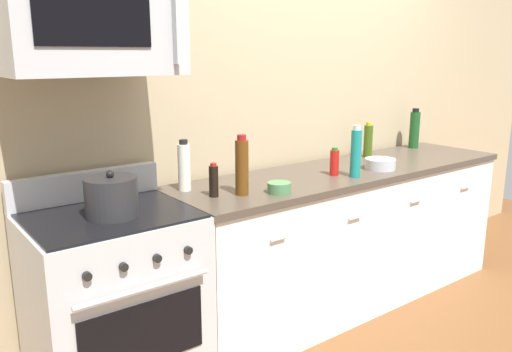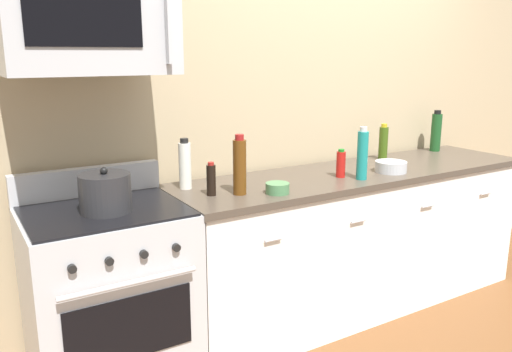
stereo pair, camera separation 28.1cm
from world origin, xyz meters
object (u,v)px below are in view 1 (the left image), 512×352
Objects in this scene: microwave at (92,28)px; bottle_wine_green at (414,129)px; bowl_steel_prep at (380,164)px; bottle_soy_sauce_dark at (214,181)px; bowl_green_glaze at (279,187)px; bottle_sparkling_teal at (356,153)px; stockpot at (111,197)px; bottle_wine_amber at (242,167)px; bottle_hot_sauce_red at (334,162)px; range_oven at (114,303)px; bottle_olive_oil at (368,141)px; bottle_vinegar_white at (184,166)px.

bottle_wine_green is (2.58, 0.17, -0.68)m from microwave.
microwave is at bearing 174.08° from bowl_steel_prep.
bottle_soy_sauce_dark is 0.35m from bowl_green_glaze.
stockpot is (-1.47, 0.13, -0.06)m from bottle_sparkling_teal.
bottle_wine_amber reaches higher than stockpot.
bottle_hot_sauce_red is at bearing -5.10° from microwave.
bottle_soy_sauce_dark is (0.55, -0.05, 0.54)m from range_oven.
bottle_olive_oil is at bearing 3.83° from microwave.
bottle_wine_green is 2.60m from stockpot.
bottle_wine_amber is at bearing -4.12° from stockpot.
stockpot is (-0.49, -0.21, -0.04)m from bottle_vinegar_white.
bottle_hot_sauce_red is (1.40, -0.12, -0.75)m from microwave.
bowl_steel_prep is at bearing 9.52° from bottle_sparkling_teal.
bottle_wine_amber is 0.69m from stockpot.
bottle_hot_sauce_red is 0.87× the size of bowl_steel_prep.
bottle_sparkling_teal is at bearing 0.51° from bowl_green_glaze.
microwave is at bearing -176.33° from bottle_wine_green.
bottle_olive_oil reaches higher than bowl_steel_prep.
stockpot is (-0.55, -0.01, 0.01)m from bottle_soy_sauce_dark.
bottle_soy_sauce_dark is at bearing -4.68° from range_oven.
bottle_sparkling_teal is at bearing -8.76° from bottle_soy_sauce_dark.
bottle_vinegar_white reaches higher than bottle_olive_oil.
bottle_sparkling_teal is 1.03m from bottle_vinegar_white.
bottle_vinegar_white is at bearing 160.65° from bottle_sparkling_teal.
microwave reaches higher than bottle_hot_sauce_red.
bowl_green_glaze is (-0.89, -0.05, -0.01)m from bowl_steel_prep.
bottle_wine_amber is at bearing 173.88° from bottle_sparkling_teal.
range_oven is 8.40× the size of bowl_green_glaze.
bottle_soy_sauce_dark is at bearing -172.83° from bottle_wine_green.
bottle_wine_amber is (0.69, -0.10, 0.60)m from range_oven.
bowl_green_glaze is 0.88m from stockpot.
bottle_hot_sauce_red is 0.54m from bowl_green_glaze.
bottle_olive_oil is at bearing 6.61° from stockpot.
range_oven is at bearing 167.56° from bowl_green_glaze.
microwave reaches higher than bottle_sparkling_teal.
bottle_wine_amber is 0.71m from bottle_hot_sauce_red.
bottle_wine_amber is at bearing -170.60° from bottle_wine_green.
bottle_soy_sauce_dark is 0.55m from stockpot.
bottle_vinegar_white is at bearing -178.51° from bottle_wine_green.
bowl_steel_prep is at bearing 3.48° from bowl_green_glaze.
bottle_hot_sauce_red is at bearing 11.92° from bowl_green_glaze.
bottle_sparkling_teal is at bearing -19.35° from bottle_vinegar_white.
bottle_vinegar_white is (-0.97, 0.34, -0.02)m from bottle_sparkling_teal.
bottle_sparkling_teal is 1.48m from stockpot.
bowl_steel_prep is (1.07, -0.03, -0.11)m from bottle_wine_amber.
bottle_olive_oil is 1.28× the size of bowl_steel_prep.
bottle_sparkling_teal is (1.47, -0.19, 0.60)m from range_oven.
bottle_olive_oil is at bearing 23.23° from bottle_hot_sauce_red.
bottle_wine_green is at bearing 19.63° from bottle_sparkling_teal.
bowl_steel_prep is 1.54× the size of bowl_green_glaze.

